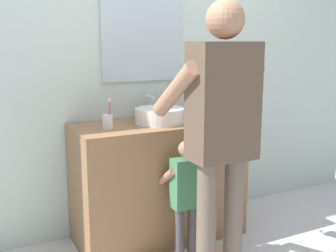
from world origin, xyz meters
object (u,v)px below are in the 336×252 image
toothbrush_cup (108,121)px  adult_parent (221,119)px  child_toddler (185,190)px  soap_bottle (192,109)px

toothbrush_cup → adult_parent: bearing=-54.7°
child_toddler → adult_parent: adult_parent is taller
soap_bottle → child_toddler: size_ratio=0.20×
soap_bottle → adult_parent: adult_parent is taller
toothbrush_cup → adult_parent: size_ratio=0.12×
toothbrush_cup → soap_bottle: (0.70, 0.08, 0.02)m
toothbrush_cup → soap_bottle: 0.70m
adult_parent → toothbrush_cup: bearing=125.3°
soap_bottle → adult_parent: size_ratio=0.10×
child_toddler → adult_parent: size_ratio=0.49×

